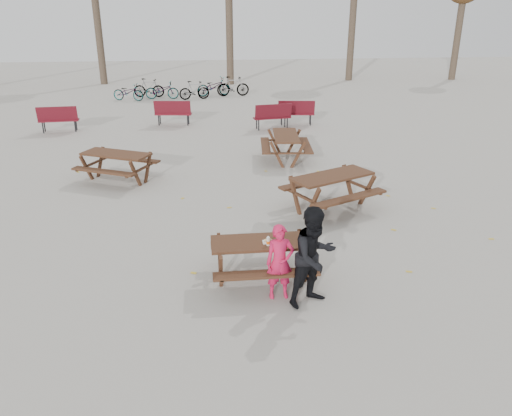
{
  "coord_description": "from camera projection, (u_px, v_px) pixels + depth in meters",
  "views": [
    {
      "loc": [
        -0.99,
        -7.83,
        4.6
      ],
      "look_at": [
        0.0,
        1.0,
        1.0
      ],
      "focal_mm": 35.0,
      "sensor_mm": 36.0,
      "label": 1
    }
  ],
  "objects": [
    {
      "name": "ground",
      "position": [
        262.0,
        280.0,
        9.04
      ],
      "size": [
        80.0,
        80.0,
        0.0
      ],
      "primitive_type": "plane",
      "color": "gray",
      "rests_on": "ground"
    },
    {
      "name": "main_picnic_table",
      "position": [
        262.0,
        251.0,
        8.82
      ],
      "size": [
        1.8,
        1.45,
        0.78
      ],
      "color": "#351F13",
      "rests_on": "ground"
    },
    {
      "name": "food_tray",
      "position": [
        268.0,
        242.0,
        8.68
      ],
      "size": [
        0.18,
        0.11,
        0.03
      ],
      "primitive_type": "cube",
      "color": "white",
      "rests_on": "main_picnic_table"
    },
    {
      "name": "bread_roll",
      "position": [
        268.0,
        240.0,
        8.66
      ],
      "size": [
        0.14,
        0.06,
        0.05
      ],
      "primitive_type": "ellipsoid",
      "color": "tan",
      "rests_on": "food_tray"
    },
    {
      "name": "soda_bottle",
      "position": [
        268.0,
        242.0,
        8.57
      ],
      "size": [
        0.07,
        0.07,
        0.17
      ],
      "color": "silver",
      "rests_on": "main_picnic_table"
    },
    {
      "name": "child",
      "position": [
        280.0,
        262.0,
        8.27
      ],
      "size": [
        0.49,
        0.33,
        1.32
      ],
      "primitive_type": "imported",
      "rotation": [
        0.0,
        0.0,
        0.03
      ],
      "color": "#D21A49",
      "rests_on": "ground"
    },
    {
      "name": "adult",
      "position": [
        314.0,
        257.0,
        8.04
      ],
      "size": [
        1.03,
        0.96,
        1.71
      ],
      "primitive_type": "imported",
      "rotation": [
        0.0,
        0.0,
        0.48
      ],
      "color": "black",
      "rests_on": "ground"
    },
    {
      "name": "picnic_table_east",
      "position": [
        332.0,
        192.0,
        12.03
      ],
      "size": [
        2.53,
        2.35,
        0.87
      ],
      "primitive_type": null,
      "rotation": [
        0.0,
        0.0,
        0.45
      ],
      "color": "#351F13",
      "rests_on": "ground"
    },
    {
      "name": "picnic_table_north",
      "position": [
        117.0,
        167.0,
        13.99
      ],
      "size": [
        2.38,
        2.21,
        0.82
      ],
      "primitive_type": null,
      "rotation": [
        0.0,
        0.0,
        -0.46
      ],
      "color": "#351F13",
      "rests_on": "ground"
    },
    {
      "name": "picnic_table_far",
      "position": [
        286.0,
        147.0,
        15.91
      ],
      "size": [
        1.74,
        2.08,
        0.83
      ],
      "primitive_type": null,
      "rotation": [
        0.0,
        0.0,
        1.47
      ],
      "color": "#351F13",
      "rests_on": "ground"
    },
    {
      "name": "park_bench_row",
      "position": [
        201.0,
        115.0,
        20.21
      ],
      "size": [
        11.08,
        1.9,
        1.03
      ],
      "color": "maroon",
      "rests_on": "ground"
    },
    {
      "name": "bicycle_row",
      "position": [
        184.0,
        89.0,
        26.81
      ],
      "size": [
        7.31,
        2.14,
        1.06
      ],
      "color": "black",
      "rests_on": "ground"
    },
    {
      "name": "fallen_leaves",
      "position": [
        270.0,
        223.0,
        11.39
      ],
      "size": [
        11.0,
        11.0,
        0.01
      ],
      "primitive_type": null,
      "color": "gold",
      "rests_on": "ground"
    }
  ]
}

